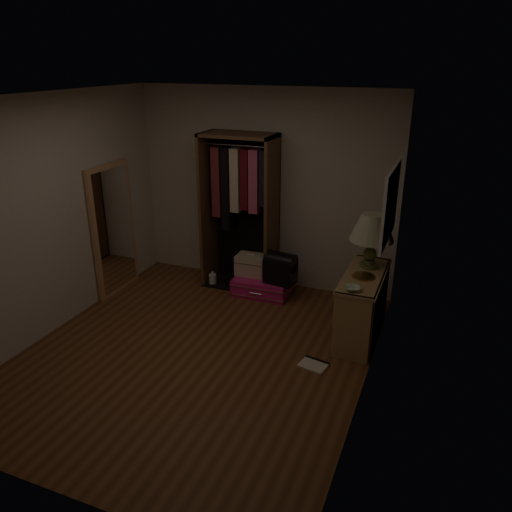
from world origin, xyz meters
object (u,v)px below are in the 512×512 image
(open_wardrobe, at_px, (241,199))
(table_lamp, at_px, (372,229))
(floor_mirror, at_px, (114,230))
(pink_suitcase, at_px, (262,285))
(train_case, at_px, (251,265))
(black_bag, at_px, (280,267))
(white_jug, at_px, (213,279))
(console_bookshelf, at_px, (362,303))

(open_wardrobe, bearing_deg, table_lamp, -16.63)
(floor_mirror, relative_size, pink_suitcase, 2.25)
(open_wardrobe, bearing_deg, floor_mirror, -151.98)
(floor_mirror, height_order, table_lamp, floor_mirror)
(open_wardrobe, xyz_separation_m, table_lamp, (1.79, -0.53, -0.01))
(floor_mirror, bearing_deg, table_lamp, 4.25)
(pink_suitcase, height_order, table_lamp, table_lamp)
(floor_mirror, bearing_deg, train_case, 21.51)
(floor_mirror, bearing_deg, pink_suitcase, 18.11)
(black_bag, distance_m, white_jug, 1.07)
(console_bookshelf, distance_m, table_lamp, 0.83)
(open_wardrobe, relative_size, floor_mirror, 1.21)
(console_bookshelf, bearing_deg, table_lamp, 88.30)
(pink_suitcase, distance_m, white_jug, 0.74)
(console_bookshelf, relative_size, floor_mirror, 0.66)
(open_wardrobe, xyz_separation_m, train_case, (0.20, -0.12, -0.84))
(floor_mirror, bearing_deg, white_jug, 28.65)
(floor_mirror, xyz_separation_m, train_case, (1.66, 0.65, -0.49))
(open_wardrobe, xyz_separation_m, black_bag, (0.64, -0.23, -0.77))
(open_wardrobe, bearing_deg, console_bookshelf, -22.33)
(train_case, relative_size, black_bag, 0.98)
(white_jug, bearing_deg, open_wardrobe, 26.02)
(open_wardrobe, height_order, pink_suitcase, open_wardrobe)
(train_case, xyz_separation_m, white_jug, (-0.56, -0.05, -0.28))
(console_bookshelf, distance_m, pink_suitcase, 1.53)
(open_wardrobe, distance_m, floor_mirror, 1.69)
(pink_suitcase, bearing_deg, console_bookshelf, -23.62)
(pink_suitcase, bearing_deg, white_jug, 178.00)
(console_bookshelf, relative_size, pink_suitcase, 1.48)
(table_lamp, xyz_separation_m, white_jug, (-2.14, 0.36, -1.12))
(open_wardrobe, bearing_deg, train_case, -31.45)
(open_wardrobe, xyz_separation_m, floor_mirror, (-1.46, -0.77, -0.35))
(black_bag, relative_size, table_lamp, 0.67)
(white_jug, bearing_deg, floor_mirror, -151.35)
(pink_suitcase, distance_m, black_bag, 0.42)
(console_bookshelf, height_order, open_wardrobe, open_wardrobe)
(pink_suitcase, distance_m, train_case, 0.31)
(console_bookshelf, xyz_separation_m, white_jug, (-2.14, 0.56, -0.31))
(table_lamp, distance_m, white_jug, 2.45)
(white_jug, bearing_deg, console_bookshelf, -14.59)
(console_bookshelf, relative_size, black_bag, 2.69)
(open_wardrobe, height_order, floor_mirror, open_wardrobe)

